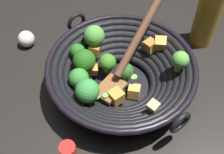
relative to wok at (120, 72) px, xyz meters
name	(u,v)px	position (x,y,z in m)	size (l,w,h in m)	color
ground_plane	(121,87)	(0.00, 0.00, -0.06)	(4.00, 4.00, 0.00)	black
wok	(120,72)	(0.00, 0.00, 0.00)	(0.35, 0.38, 0.22)	black
cooking_oil_bottle	(209,11)	(-0.28, -0.02, 0.05)	(0.06, 0.06, 0.25)	#AD7F23
garlic_bulb	(26,39)	(0.14, -0.25, -0.04)	(0.04, 0.04, 0.04)	silver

